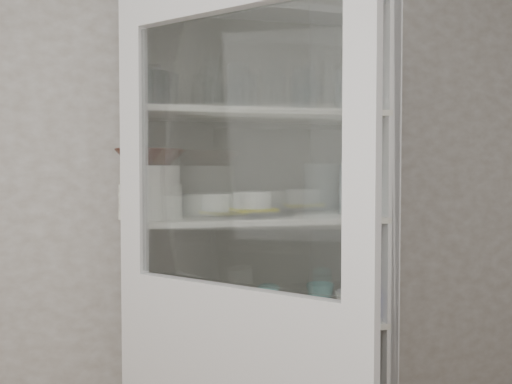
{
  "coord_description": "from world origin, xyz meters",
  "views": [
    {
      "loc": [
        -0.28,
        -0.91,
        1.44
      ],
      "look_at": [
        0.2,
        1.27,
        1.35
      ],
      "focal_mm": 40.0,
      "sensor_mm": 36.0,
      "label": 1
    }
  ],
  "objects_px": {
    "goblet_0": "(156,89)",
    "grey_bowl_stack": "(355,189)",
    "yellow_trivet": "(252,209)",
    "goblet_2": "(315,98)",
    "cream_bowl": "(150,175)",
    "mug_white": "(349,304)",
    "measuring_cups": "(239,317)",
    "mug_teal": "(320,296)",
    "goblet_1": "(243,93)",
    "teal_jar": "(269,301)",
    "plate_stack_front": "(151,201)",
    "goblet_3": "(315,96)",
    "white_canister": "(174,301)",
    "glass_platter": "(252,213)",
    "pantry_cabinet": "(253,293)",
    "plate_stack_back": "(211,203)",
    "cupboard_door": "(232,363)",
    "mug_blue": "(360,303)",
    "white_ramekin": "(252,200)",
    "terracotta_bowl": "(150,157)"
  },
  "relations": [
    {
      "from": "teal_jar",
      "to": "measuring_cups",
      "type": "xyz_separation_m",
      "value": [
        -0.14,
        -0.09,
        -0.03
      ]
    },
    {
      "from": "mug_teal",
      "to": "teal_jar",
      "type": "distance_m",
      "value": 0.23
    },
    {
      "from": "goblet_2",
      "to": "measuring_cups",
      "type": "distance_m",
      "value": 0.94
    },
    {
      "from": "white_ramekin",
      "to": "white_canister",
      "type": "xyz_separation_m",
      "value": [
        -0.3,
        0.07,
        -0.4
      ]
    },
    {
      "from": "glass_platter",
      "to": "yellow_trivet",
      "type": "relative_size",
      "value": 2.16
    },
    {
      "from": "white_canister",
      "to": "measuring_cups",
      "type": "bearing_deg",
      "value": -27.62
    },
    {
      "from": "mug_white",
      "to": "measuring_cups",
      "type": "xyz_separation_m",
      "value": [
        -0.44,
        0.01,
        -0.03
      ]
    },
    {
      "from": "goblet_3",
      "to": "mug_blue",
      "type": "relative_size",
      "value": 1.42
    },
    {
      "from": "cupboard_door",
      "to": "white_canister",
      "type": "relative_size",
      "value": 14.97
    },
    {
      "from": "goblet_2",
      "to": "plate_stack_front",
      "type": "height_order",
      "value": "goblet_2"
    },
    {
      "from": "terracotta_bowl",
      "to": "goblet_3",
      "type": "bearing_deg",
      "value": 14.84
    },
    {
      "from": "yellow_trivet",
      "to": "mug_white",
      "type": "height_order",
      "value": "yellow_trivet"
    },
    {
      "from": "goblet_3",
      "to": "measuring_cups",
      "type": "relative_size",
      "value": 1.58
    },
    {
      "from": "pantry_cabinet",
      "to": "plate_stack_back",
      "type": "bearing_deg",
      "value": 167.29
    },
    {
      "from": "mug_blue",
      "to": "mug_white",
      "type": "height_order",
      "value": "mug_white"
    },
    {
      "from": "mug_blue",
      "to": "mug_teal",
      "type": "bearing_deg",
      "value": 142.34
    },
    {
      "from": "goblet_2",
      "to": "cream_bowl",
      "type": "relative_size",
      "value": 0.7
    },
    {
      "from": "goblet_2",
      "to": "plate_stack_back",
      "type": "distance_m",
      "value": 0.62
    },
    {
      "from": "goblet_3",
      "to": "mug_teal",
      "type": "xyz_separation_m",
      "value": [
        0.0,
        -0.07,
        -0.83
      ]
    },
    {
      "from": "goblet_1",
      "to": "measuring_cups",
      "type": "xyz_separation_m",
      "value": [
        -0.05,
        -0.17,
        -0.87
      ]
    },
    {
      "from": "white_ramekin",
      "to": "measuring_cups",
      "type": "relative_size",
      "value": 1.37
    },
    {
      "from": "plate_stack_back",
      "to": "cream_bowl",
      "type": "relative_size",
      "value": 1.07
    },
    {
      "from": "goblet_3",
      "to": "mug_white",
      "type": "height_order",
      "value": "goblet_3"
    },
    {
      "from": "goblet_0",
      "to": "cream_bowl",
      "type": "xyz_separation_m",
      "value": [
        -0.03,
        -0.16,
        -0.33
      ]
    },
    {
      "from": "goblet_0",
      "to": "grey_bowl_stack",
      "type": "xyz_separation_m",
      "value": [
        0.79,
        -0.1,
        -0.39
      ]
    },
    {
      "from": "cupboard_door",
      "to": "white_canister",
      "type": "distance_m",
      "value": 0.61
    },
    {
      "from": "pantry_cabinet",
      "to": "mug_white",
      "type": "height_order",
      "value": "pantry_cabinet"
    },
    {
      "from": "plate_stack_front",
      "to": "goblet_3",
      "type": "bearing_deg",
      "value": 14.84
    },
    {
      "from": "cupboard_door",
      "to": "mug_blue",
      "type": "relative_size",
      "value": 16.55
    },
    {
      "from": "mug_blue",
      "to": "mug_teal",
      "type": "distance_m",
      "value": 0.17
    },
    {
      "from": "terracotta_bowl",
      "to": "teal_jar",
      "type": "relative_size",
      "value": 2.33
    },
    {
      "from": "plate_stack_back",
      "to": "glass_platter",
      "type": "bearing_deg",
      "value": -40.62
    },
    {
      "from": "white_ramekin",
      "to": "mug_white",
      "type": "distance_m",
      "value": 0.56
    },
    {
      "from": "goblet_0",
      "to": "yellow_trivet",
      "type": "xyz_separation_m",
      "value": [
        0.36,
        -0.12,
        -0.47
      ]
    },
    {
      "from": "glass_platter",
      "to": "grey_bowl_stack",
      "type": "bearing_deg",
      "value": 2.28
    },
    {
      "from": "cupboard_door",
      "to": "mug_white",
      "type": "distance_m",
      "value": 0.71
    },
    {
      "from": "goblet_0",
      "to": "mug_teal",
      "type": "bearing_deg",
      "value": -4.05
    },
    {
      "from": "cream_bowl",
      "to": "goblet_2",
      "type": "bearing_deg",
      "value": 13.26
    },
    {
      "from": "goblet_3",
      "to": "yellow_trivet",
      "type": "xyz_separation_m",
      "value": [
        -0.3,
        -0.14,
        -0.46
      ]
    },
    {
      "from": "white_canister",
      "to": "glass_platter",
      "type": "bearing_deg",
      "value": -12.27
    },
    {
      "from": "mug_white",
      "to": "white_ramekin",
      "type": "bearing_deg",
      "value": 168.23
    },
    {
      "from": "glass_platter",
      "to": "goblet_3",
      "type": "bearing_deg",
      "value": 24.67
    },
    {
      "from": "mug_white",
      "to": "glass_platter",
      "type": "bearing_deg",
      "value": 168.23
    },
    {
      "from": "goblet_0",
      "to": "mug_blue",
      "type": "relative_size",
      "value": 1.54
    },
    {
      "from": "goblet_1",
      "to": "pantry_cabinet",
      "type": "bearing_deg",
      "value": -39.84
    },
    {
      "from": "mug_blue",
      "to": "white_canister",
      "type": "xyz_separation_m",
      "value": [
        -0.73,
        0.11,
        0.02
      ]
    },
    {
      "from": "goblet_1",
      "to": "mug_white",
      "type": "xyz_separation_m",
      "value": [
        0.39,
        -0.19,
        -0.84
      ]
    },
    {
      "from": "goblet_3",
      "to": "cream_bowl",
      "type": "relative_size",
      "value": 0.79
    },
    {
      "from": "plate_stack_front",
      "to": "plate_stack_back",
      "type": "bearing_deg",
      "value": 34.62
    },
    {
      "from": "mug_teal",
      "to": "goblet_1",
      "type": "bearing_deg",
      "value": -170.27
    }
  ]
}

